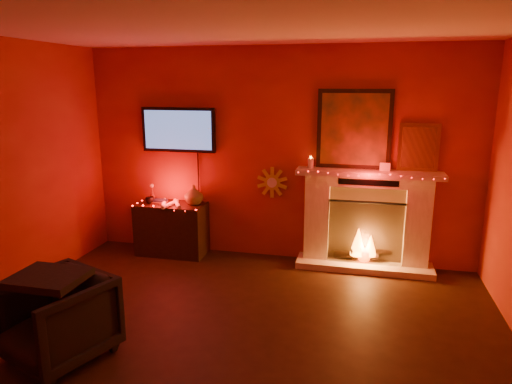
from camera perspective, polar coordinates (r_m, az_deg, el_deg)
room at (r=3.44m, az=-5.18°, el=-1.64°), size 5.00×5.00×5.00m
fireplace at (r=5.74m, az=13.57°, el=-2.28°), size 1.72×0.40×2.18m
tv at (r=6.11m, az=-9.65°, el=7.65°), size 1.00×0.07×1.24m
sunburst_clock at (r=5.87m, az=2.03°, el=1.20°), size 0.40×0.03×0.40m
console_table at (r=6.21m, az=-10.37°, el=-4.24°), size 0.91×0.52×0.95m
armchair at (r=4.23m, az=-23.61°, el=-14.31°), size 0.99×1.00×0.70m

